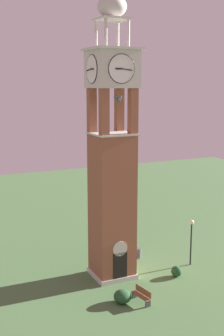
% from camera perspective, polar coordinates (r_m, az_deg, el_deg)
% --- Properties ---
extents(ground, '(80.00, 80.00, 0.00)m').
position_cam_1_polar(ground, '(33.53, -0.00, -13.75)').
color(ground, '#476B3D').
extents(clock_tower, '(3.30, 3.30, 19.96)m').
position_cam_1_polar(clock_tower, '(30.99, 0.00, 0.29)').
color(clock_tower, '#93543D').
rests_on(clock_tower, ground).
extents(park_bench, '(0.70, 1.65, 0.95)m').
position_cam_1_polar(park_bench, '(29.72, 3.90, -16.15)').
color(park_bench, brown).
rests_on(park_bench, ground).
extents(lamp_post, '(0.36, 0.36, 3.65)m').
position_cam_1_polar(lamp_post, '(34.92, 10.27, -8.38)').
color(lamp_post, black).
rests_on(lamp_post, ground).
extents(trash_bin, '(0.52, 0.52, 0.80)m').
position_cam_1_polar(trash_bin, '(36.48, 3.40, -10.97)').
color(trash_bin, '#4C4C51').
rests_on(trash_bin, ground).
extents(shrub_near_entry, '(0.80, 0.80, 0.79)m').
position_cam_1_polar(shrub_near_entry, '(33.52, 8.39, -13.14)').
color(shrub_near_entry, '#234C28').
rests_on(shrub_near_entry, ground).
extents(shrub_left_of_tower, '(1.16, 1.16, 0.86)m').
position_cam_1_polar(shrub_left_of_tower, '(29.62, 1.37, -16.34)').
color(shrub_left_of_tower, '#234C28').
rests_on(shrub_left_of_tower, ground).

